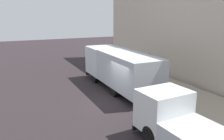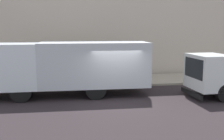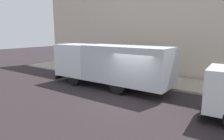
# 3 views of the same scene
# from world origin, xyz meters

# --- Properties ---
(ground) EXTENTS (80.00, 80.00, 0.00)m
(ground) POSITION_xyz_m (0.00, 0.00, 0.00)
(ground) COLOR #2A2225
(sidewalk) EXTENTS (3.66, 30.00, 0.13)m
(sidewalk) POSITION_xyz_m (4.83, 0.00, 0.07)
(sidewalk) COLOR #A69B88
(sidewalk) RESTS_ON ground
(building_facade) EXTENTS (0.50, 30.00, 11.28)m
(building_facade) POSITION_xyz_m (7.16, 0.00, 5.64)
(building_facade) COLOR beige
(building_facade) RESTS_ON ground
(large_utility_truck) EXTENTS (2.51, 8.60, 2.87)m
(large_utility_truck) POSITION_xyz_m (1.39, 2.45, 1.66)
(large_utility_truck) COLOR white
(large_utility_truck) RESTS_ON ground
(pedestrian_walking) EXTENTS (0.54, 0.54, 1.64)m
(pedestrian_walking) POSITION_xyz_m (4.15, 6.38, 0.99)
(pedestrian_walking) COLOR #443159
(pedestrian_walking) RESTS_ON sidewalk
(street_sign_post) EXTENTS (0.44, 0.08, 2.52)m
(street_sign_post) POSITION_xyz_m (3.49, 1.67, 1.62)
(street_sign_post) COLOR #4C5156
(street_sign_post) RESTS_ON sidewalk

